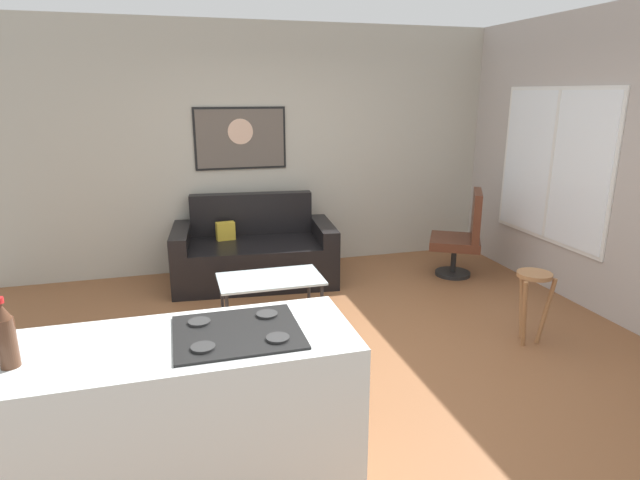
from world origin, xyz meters
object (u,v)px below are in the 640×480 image
(couch, at_px, (254,254))
(wall_painting, at_px, (241,138))
(armchair, at_px, (463,235))
(soda_bottle, at_px, (6,336))
(coffee_table, at_px, (270,282))
(bar_stool, at_px, (533,291))

(couch, height_order, wall_painting, wall_painting)
(couch, height_order, armchair, armchair)
(soda_bottle, bearing_deg, wall_painting, 68.43)
(soda_bottle, bearing_deg, coffee_table, 54.45)
(armchair, bearing_deg, coffee_table, -163.37)
(couch, bearing_deg, soda_bottle, -115.04)
(coffee_table, relative_size, soda_bottle, 2.95)
(couch, bearing_deg, armchair, -11.90)
(soda_bottle, relative_size, wall_painting, 0.30)
(coffee_table, relative_size, armchair, 0.93)
(wall_painting, bearing_deg, armchair, -22.98)
(coffee_table, bearing_deg, soda_bottle, -125.55)
(coffee_table, height_order, soda_bottle, soda_bottle)
(bar_stool, height_order, soda_bottle, soda_bottle)
(coffee_table, xyz_separation_m, armchair, (2.34, 0.70, 0.08))
(couch, height_order, coffee_table, couch)
(armchair, xyz_separation_m, wall_painting, (-2.33, 0.99, 1.05))
(bar_stool, bearing_deg, couch, 132.90)
(armchair, distance_m, soda_bottle, 4.76)
(soda_bottle, height_order, wall_painting, wall_painting)
(wall_painting, bearing_deg, soda_bottle, -111.57)
(bar_stool, bearing_deg, soda_bottle, -162.03)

